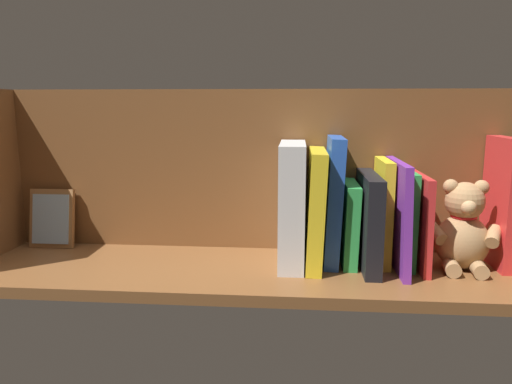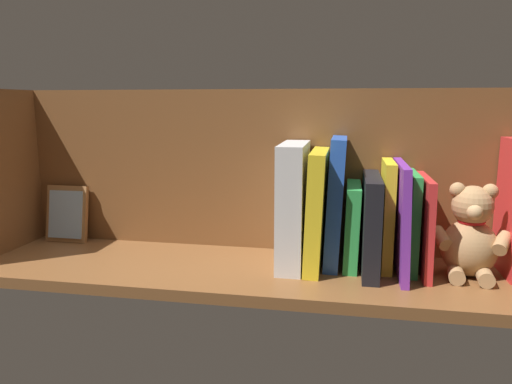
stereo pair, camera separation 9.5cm
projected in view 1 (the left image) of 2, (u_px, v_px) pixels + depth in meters
The scene contains 14 objects.
ground_plane at pixel (256, 271), 97.82cm from camera, with size 117.52×30.64×2.20cm, color brown.
shelf_back_panel at pixel (261, 170), 107.24cm from camera, with size 117.52×1.50×35.37cm, color brown.
book_1 at pixel (501, 202), 96.24cm from camera, with size 2.85×13.56×25.87cm, color red.
teddy_bear at pixel (463, 230), 94.75cm from camera, with size 14.42×12.13×17.86cm.
book_2 at pixel (419, 221), 96.47cm from camera, with size 1.49×17.22×18.64cm, color red.
book_3 at pixel (406, 217), 97.90cm from camera, with size 1.71×14.57×19.21cm, color green.
book_4 at pixel (397, 215), 95.33cm from camera, with size 1.49×19.82×21.32cm, color purple.
book_5 at pixel (382, 211), 98.61cm from camera, with size 2.01×13.54×21.27cm, color yellow.
book_6 at pixel (368, 221), 96.27cm from camera, with size 3.13×19.35×18.67cm, color black.
book_7 at pixel (349, 223), 99.16cm from camera, with size 2.71×14.45×16.54cm, color green.
book_8 at pixel (333, 200), 98.62cm from camera, with size 2.88×14.44×25.74cm, color blue.
book_9 at pixel (315, 208), 97.28cm from camera, with size 3.06×18.24×23.29cm, color yellow.
dictionary_thick_white at pixel (292, 204), 97.67cm from camera, with size 5.03×17.81×24.65cm, color silver.
picture_frame_leaning at pixel (52, 218), 110.02cm from camera, with size 10.09×3.73×13.34cm.
Camera 1 is at (-7.98, 92.98, 32.33)cm, focal length 33.96 mm.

